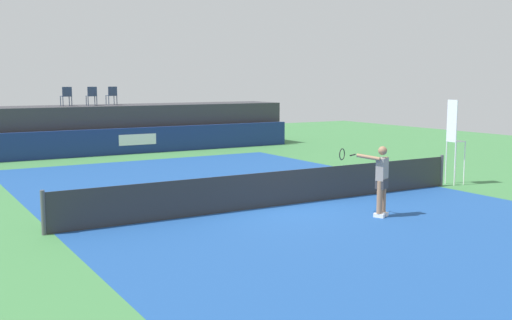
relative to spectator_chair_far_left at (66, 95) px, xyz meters
name	(u,v)px	position (x,y,z in m)	size (l,w,h in m)	color
ground_plane	(228,189)	(1.92, -12.18, -2.69)	(48.00, 48.00, 0.00)	#3D7A42
court_inner	(280,206)	(1.92, -15.18, -2.69)	(12.00, 22.00, 0.00)	#1C478C
sponsor_wall	(120,142)	(1.92, -1.68, -2.09)	(18.00, 0.22, 1.20)	navy
spectator_platform	(107,128)	(1.92, 0.12, -1.59)	(18.00, 2.80, 2.20)	#38383D
spectator_chair_far_left	(66,95)	(0.00, 0.00, 0.00)	(0.46, 0.46, 0.89)	#2D3D56
spectator_chair_left	(92,95)	(1.16, -0.06, 0.00)	(0.46, 0.46, 0.89)	#2D3D56
spectator_chair_center	(112,95)	(2.22, 0.22, 0.00)	(0.45, 0.45, 0.89)	#2D3D56
umpire_chair	(454,136)	(8.63, -15.17, -1.11)	(0.48, 0.48, 2.76)	white
tennis_net	(280,188)	(1.92, -15.18, -2.22)	(12.40, 0.02, 0.95)	#2D2D2D
net_post_near	(43,213)	(-4.28, -15.18, -2.19)	(0.10, 0.10, 1.00)	#4C4C51
net_post_far	(442,170)	(8.12, -15.18, -2.19)	(0.10, 0.10, 1.00)	#4C4C51
tennis_player	(381,179)	(3.32, -17.58, -1.73)	(1.05, 1.05, 1.77)	white
tennis_ball	(134,212)	(-1.86, -14.14, -2.66)	(0.07, 0.07, 0.07)	#D8EA33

